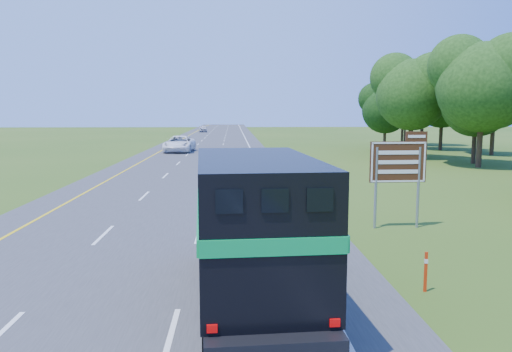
# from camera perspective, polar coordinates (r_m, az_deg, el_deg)

# --- Properties ---
(road) EXTENTS (15.00, 260.00, 0.04)m
(road) POSITION_cam_1_polar(r_m,az_deg,el_deg) (58.33, -5.83, 2.65)
(road) COLOR #38383A
(road) RESTS_ON ground
(lane_markings) EXTENTS (11.15, 260.00, 0.01)m
(lane_markings) POSITION_cam_1_polar(r_m,az_deg,el_deg) (58.33, -5.83, 2.68)
(lane_markings) COLOR yellow
(lane_markings) RESTS_ON road
(horse_truck) EXTENTS (3.11, 8.48, 3.69)m
(horse_truck) POSITION_cam_1_polar(r_m,az_deg,el_deg) (12.31, -0.42, -5.53)
(horse_truck) COLOR black
(horse_truck) RESTS_ON road
(white_suv) EXTENTS (3.49, 6.97, 1.89)m
(white_suv) POSITION_cam_1_polar(r_m,az_deg,el_deg) (59.79, -8.75, 3.65)
(white_suv) COLOR white
(white_suv) RESTS_ON road
(far_car) EXTENTS (2.17, 4.74, 1.57)m
(far_car) POSITION_cam_1_polar(r_m,az_deg,el_deg) (118.26, -6.10, 5.41)
(far_car) COLOR silver
(far_car) RESTS_ON road
(exit_sign) EXTENTS (2.34, 0.17, 3.97)m
(exit_sign) POSITION_cam_1_polar(r_m,az_deg,el_deg) (21.08, 16.03, 1.13)
(exit_sign) COLOR gray
(exit_sign) RESTS_ON ground
(delineator) EXTENTS (0.09, 0.05, 1.09)m
(delineator) POSITION_cam_1_polar(r_m,az_deg,el_deg) (14.17, 18.82, -10.19)
(delineator) COLOR red
(delineator) RESTS_ON ground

